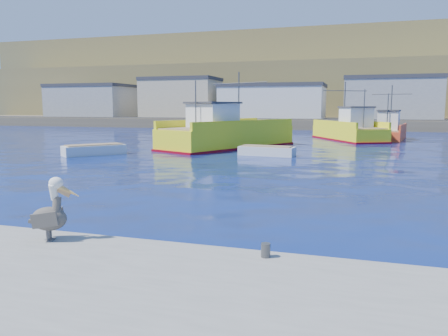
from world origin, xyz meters
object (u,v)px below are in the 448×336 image
at_px(trawler_yellow_a, 227,134).
at_px(skiff_mid, 267,152).
at_px(boat_orange, 389,131).
at_px(pelican, 51,213).
at_px(trawler_yellow_b, 349,131).
at_px(skiff_left, 94,151).

height_order(trawler_yellow_a, skiff_mid, trawler_yellow_a).
xyz_separation_m(trawler_yellow_a, boat_orange, (14.64, 14.10, -0.17)).
relative_size(boat_orange, pelican, 5.55).
bearing_deg(trawler_yellow_a, trawler_yellow_b, 49.32).
bearing_deg(trawler_yellow_b, pelican, -98.32).
height_order(skiff_left, pelican, pelican).
distance_m(trawler_yellow_a, skiff_left, 11.92).
distance_m(skiff_left, skiff_mid, 13.15).
relative_size(boat_orange, skiff_mid, 1.96).
bearing_deg(skiff_left, skiff_mid, 15.01).
height_order(trawler_yellow_b, pelican, trawler_yellow_b).
distance_m(skiff_left, pelican, 23.81).
bearing_deg(trawler_yellow_a, boat_orange, 43.94).
xyz_separation_m(trawler_yellow_a, skiff_left, (-7.89, -8.90, -0.87)).
xyz_separation_m(skiff_left, skiff_mid, (12.70, 3.40, -0.03)).
height_order(boat_orange, skiff_mid, boat_orange).
bearing_deg(skiff_left, trawler_yellow_a, 48.42).
bearing_deg(boat_orange, trawler_yellow_b, -155.06).
bearing_deg(trawler_yellow_a, pelican, -81.48).
bearing_deg(pelican, skiff_mid, 88.99).
xyz_separation_m(trawler_yellow_b, skiff_mid, (-5.64, -17.65, -0.74)).
bearing_deg(boat_orange, trawler_yellow_a, -136.06).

